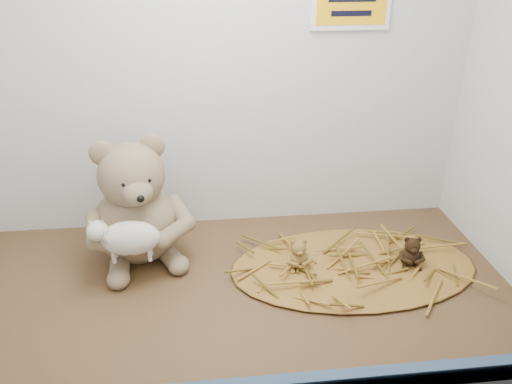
{
  "coord_description": "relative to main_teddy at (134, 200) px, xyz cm",
  "views": [
    {
      "loc": [
        -4.34,
        -85.93,
        66.34
      ],
      "look_at": [
        5.76,
        4.52,
        20.59
      ],
      "focal_mm": 35.0,
      "sensor_mm": 36.0,
      "label": 1
    }
  ],
  "objects": [
    {
      "name": "alcove_shell",
      "position": [
        20.5,
        -6.06,
        30.29
      ],
      "size": [
        120.4,
        60.2,
        90.4
      ],
      "color": "#3D2C15",
      "rests_on": "ground"
    },
    {
      "name": "straw_bed",
      "position": [
        48.52,
        -10.65,
        -14.16
      ],
      "size": [
        56.05,
        32.55,
        1.08
      ],
      "primitive_type": "ellipsoid",
      "color": "brown",
      "rests_on": "shelf_floor"
    },
    {
      "name": "main_teddy",
      "position": [
        0.0,
        0.0,
        0.0
      ],
      "size": [
        29.9,
        30.78,
        29.41
      ],
      "primitive_type": null,
      "rotation": [
        0.0,
        0.0,
        0.29
      ],
      "color": "#8F7558",
      "rests_on": "shelf_floor"
    },
    {
      "name": "toy_lamb",
      "position": [
        -0.0,
        -10.54,
        -3.35
      ],
      "size": [
        15.93,
        9.72,
        10.29
      ],
      "primitive_type": null,
      "color": "silver",
      "rests_on": "main_teddy"
    },
    {
      "name": "mini_teddy_tan",
      "position": [
        35.82,
        -9.69,
        -10.16
      ],
      "size": [
        5.63,
        5.94,
        6.92
      ],
      "primitive_type": null,
      "rotation": [
        0.0,
        0.0,
        0.01
      ],
      "color": "olive",
      "rests_on": "straw_bed"
    },
    {
      "name": "mini_teddy_brown",
      "position": [
        61.21,
        -11.61,
        -10.08
      ],
      "size": [
        6.54,
        6.81,
        7.08
      ],
      "primitive_type": null,
      "rotation": [
        0.0,
        0.0,
        -0.15
      ],
      "color": "black",
      "rests_on": "straw_bed"
    }
  ]
}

